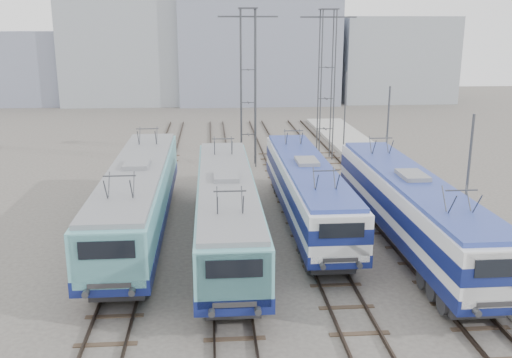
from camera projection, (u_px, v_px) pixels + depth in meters
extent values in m
plane|color=#514C47|center=(283.00, 287.00, 24.19)|extent=(160.00, 160.00, 0.00)
cube|color=#9E9E99|center=(442.00, 217.00, 32.64)|extent=(4.00, 70.00, 0.30)
cube|color=#101955|center=(139.00, 210.00, 29.78)|extent=(2.95, 18.65, 0.62)
cube|color=#5BA2AA|center=(138.00, 187.00, 29.45)|extent=(2.90, 18.65, 1.87)
cube|color=#5BA2AA|center=(109.00, 259.00, 20.88)|extent=(2.67, 0.73, 2.11)
cube|color=slate|center=(137.00, 168.00, 29.19)|extent=(2.67, 17.91, 0.21)
cube|color=#262628|center=(123.00, 273.00, 24.00)|extent=(2.18, 3.73, 0.70)
cube|color=#262628|center=(152.00, 191.00, 35.96)|extent=(2.18, 3.73, 0.70)
cube|color=#101955|center=(227.00, 222.00, 28.08)|extent=(2.81, 17.77, 0.59)
cube|color=#5BA2AA|center=(226.00, 199.00, 27.77)|extent=(2.76, 17.77, 1.78)
cube|color=#5BA2AA|center=(234.00, 277.00, 19.60)|extent=(2.54, 0.69, 2.01)
cube|color=slate|center=(226.00, 180.00, 27.51)|extent=(2.54, 17.06, 0.20)
cube|color=#262628|center=(232.00, 290.00, 22.57)|extent=(2.07, 3.55, 0.67)
cube|color=#262628|center=(224.00, 201.00, 33.97)|extent=(2.07, 3.55, 0.67)
cube|color=#101955|center=(306.00, 201.00, 31.61)|extent=(2.71, 17.12, 0.57)
cube|color=silver|center=(306.00, 181.00, 31.31)|extent=(2.66, 17.12, 1.71)
cube|color=#101955|center=(306.00, 182.00, 31.32)|extent=(2.70, 17.14, 0.67)
cube|color=silver|center=(339.00, 238.00, 23.44)|extent=(2.45, 0.67, 1.94)
cube|color=navy|center=(307.00, 165.00, 31.06)|extent=(2.45, 16.44, 0.19)
cube|color=#262628|center=(326.00, 253.00, 26.30)|extent=(2.00, 3.42, 0.64)
cube|color=#262628|center=(291.00, 186.00, 37.29)|extent=(2.00, 3.42, 0.64)
cube|color=#101955|center=(409.00, 222.00, 28.14)|extent=(2.83, 17.86, 0.60)
cube|color=silver|center=(411.00, 199.00, 27.83)|extent=(2.78, 17.86, 1.79)
cube|color=#101955|center=(411.00, 200.00, 27.85)|extent=(2.82, 17.88, 0.69)
cube|color=silver|center=(496.00, 277.00, 19.62)|extent=(2.56, 0.69, 2.02)
cube|color=navy|center=(412.00, 179.00, 27.58)|extent=(2.56, 17.15, 0.20)
cube|color=#262628|center=(459.00, 289.00, 22.61)|extent=(2.08, 3.57, 0.67)
cube|color=#262628|center=(375.00, 201.00, 34.07)|extent=(2.08, 3.57, 0.67)
cylinder|color=#3F4247|center=(241.00, 90.00, 43.23)|extent=(0.10, 0.10, 12.00)
cylinder|color=#3F4247|center=(256.00, 90.00, 43.32)|extent=(0.10, 0.10, 12.00)
cylinder|color=#3F4247|center=(241.00, 89.00, 44.29)|extent=(0.10, 0.10, 12.00)
cylinder|color=#3F4247|center=(255.00, 89.00, 44.38)|extent=(0.10, 0.10, 12.00)
cube|color=#3F4247|center=(248.00, 17.00, 42.40)|extent=(4.50, 0.12, 0.12)
cylinder|color=#3F4247|center=(321.00, 87.00, 45.66)|extent=(0.10, 0.10, 12.00)
cylinder|color=#3F4247|center=(334.00, 87.00, 45.75)|extent=(0.10, 0.10, 12.00)
cylinder|color=#3F4247|center=(318.00, 86.00, 46.72)|extent=(0.10, 0.10, 12.00)
cylinder|color=#3F4247|center=(332.00, 85.00, 46.81)|extent=(0.10, 0.10, 12.00)
cube|color=#3F4247|center=(329.00, 17.00, 44.83)|extent=(4.50, 0.12, 0.12)
cylinder|color=#3F4247|center=(467.00, 191.00, 25.87)|extent=(0.12, 0.12, 7.00)
cylinder|color=#3F4247|center=(387.00, 140.00, 37.42)|extent=(0.12, 0.12, 7.00)
cylinder|color=#3F4247|center=(345.00, 113.00, 48.97)|extent=(0.12, 0.12, 7.00)
cube|color=#9199A1|center=(131.00, 53.00, 80.96)|extent=(18.00, 12.00, 14.00)
cube|color=gray|center=(257.00, 38.00, 81.83)|extent=(22.00, 14.00, 18.00)
cube|color=#9199A1|center=(392.00, 59.00, 84.17)|extent=(16.00, 12.00, 12.00)
cube|color=gray|center=(17.00, 68.00, 80.23)|extent=(14.00, 10.00, 10.00)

